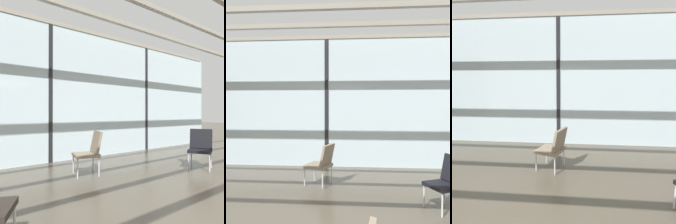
% 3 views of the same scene
% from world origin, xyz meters
% --- Properties ---
extents(glass_curtain_wall, '(14.00, 0.08, 3.46)m').
position_xyz_m(glass_curtain_wall, '(0.00, 5.20, 1.73)').
color(glass_curtain_wall, silver).
rests_on(glass_curtain_wall, ground).
extents(window_mullion_1, '(0.10, 0.12, 3.46)m').
position_xyz_m(window_mullion_1, '(0.00, 5.20, 1.73)').
color(window_mullion_1, black).
rests_on(window_mullion_1, ground).
extents(parked_airplane, '(12.94, 4.41, 4.41)m').
position_xyz_m(parked_airplane, '(-1.76, 9.97, 2.20)').
color(parked_airplane, silver).
rests_on(parked_airplane, ground).
extents(lounge_chair_2, '(0.68, 0.66, 0.87)m').
position_xyz_m(lounge_chair_2, '(2.33, 2.46, 0.49)').
color(lounge_chair_2, black).
rests_on(lounge_chair_2, ground).
extents(lounge_chair_4, '(0.65, 0.63, 0.87)m').
position_xyz_m(lounge_chair_4, '(0.11, 3.56, 0.49)').
color(lounge_chair_4, '#7F705B').
rests_on(lounge_chair_4, ground).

